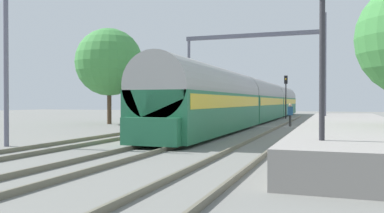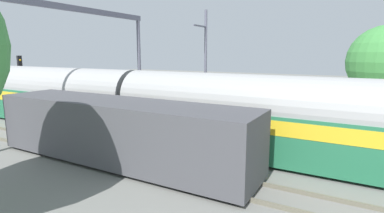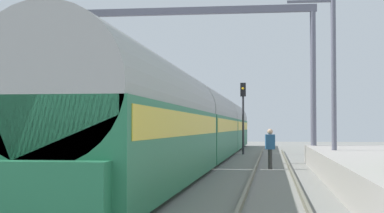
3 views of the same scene
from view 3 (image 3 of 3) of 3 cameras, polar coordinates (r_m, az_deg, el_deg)
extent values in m
plane|color=slate|center=(16.04, -6.28, -8.41)|extent=(120.00, 120.00, 0.00)
cube|color=#686353|center=(17.03, -16.57, -7.69)|extent=(0.08, 60.00, 0.16)
cube|color=#686353|center=(16.22, -8.77, -8.04)|extent=(0.08, 60.00, 0.16)
cube|color=#686353|center=(15.88, -3.74, -8.19)|extent=(0.08, 60.00, 0.16)
cube|color=#686353|center=(15.59, 4.98, -8.31)|extent=(0.08, 60.00, 0.16)
cube|color=#686353|center=(15.59, 10.31, -8.28)|extent=(0.08, 60.00, 0.16)
cube|color=#236B47|center=(18.07, -4.62, -3.68)|extent=(2.90, 16.00, 2.20)
cube|color=gold|center=(18.06, -4.61, -1.68)|extent=(2.93, 15.36, 0.64)
cylinder|color=#9E9E9E|center=(18.07, -4.61, 0.44)|extent=(2.84, 16.00, 2.84)
cube|color=#236B47|center=(34.22, 1.15, -2.86)|extent=(2.90, 16.00, 2.20)
cube|color=gold|center=(34.22, 1.15, -1.81)|extent=(2.93, 15.36, 0.64)
cylinder|color=#9E9E9E|center=(34.22, 1.15, -0.68)|extent=(2.84, 16.00, 2.84)
cube|color=#236B47|center=(50.50, 3.21, -2.56)|extent=(2.90, 16.00, 2.20)
cube|color=gold|center=(50.50, 3.21, -1.85)|extent=(2.93, 15.36, 0.64)
cylinder|color=#9E9E9E|center=(50.50, 3.21, -1.09)|extent=(2.84, 16.00, 2.84)
cube|color=#236B47|center=(10.20, -14.51, -8.07)|extent=(2.40, 0.50, 1.10)
cube|color=#47474C|center=(24.79, -10.38, -2.60)|extent=(2.80, 13.00, 2.70)
cube|color=black|center=(24.84, -10.40, -5.60)|extent=(2.52, 11.96, 0.10)
cylinder|color=#313131|center=(26.25, 7.37, -4.95)|extent=(0.21, 0.21, 0.85)
cube|color=#285684|center=(26.22, 7.36, -3.32)|extent=(0.43, 0.30, 0.64)
sphere|color=tan|center=(26.21, 7.36, -2.36)|extent=(0.24, 0.24, 0.24)
cylinder|color=#2D2D33|center=(40.13, 4.84, -1.78)|extent=(0.14, 0.14, 3.83)
cube|color=black|center=(40.21, 4.83, 1.59)|extent=(0.36, 0.20, 0.90)
sphere|color=yellow|center=(40.09, 4.82, 1.70)|extent=(0.16, 0.16, 0.16)
cylinder|color=slate|center=(31.69, -10.17, 1.60)|extent=(0.28, 0.28, 7.50)
cylinder|color=slate|center=(30.26, 11.35, 1.77)|extent=(0.28, 0.28, 7.50)
cube|color=slate|center=(30.93, 0.34, 9.00)|extent=(12.04, 0.24, 0.36)
cylinder|color=slate|center=(24.49, 13.19, 3.24)|extent=(0.20, 0.20, 8.00)
cube|color=slate|center=(24.82, 11.05, 9.69)|extent=(1.80, 0.10, 0.10)
camera|label=1|loc=(5.64, 156.59, 2.53)|focal=37.60mm
camera|label=2|loc=(22.81, -43.40, 6.58)|focal=28.29mm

